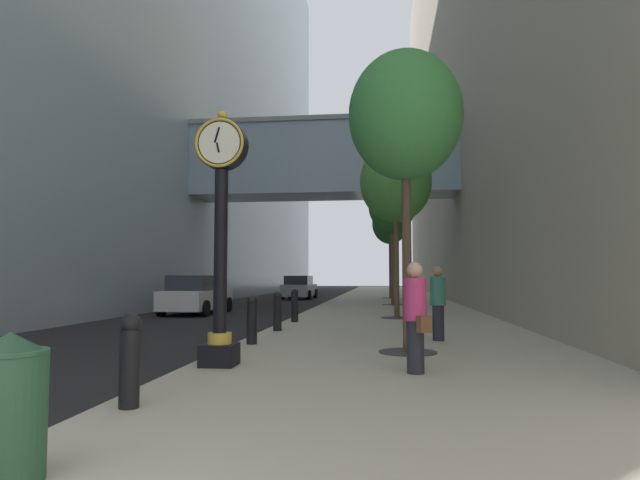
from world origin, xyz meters
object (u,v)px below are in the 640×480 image
(bollard_fifth, at_px, (295,305))
(street_tree_near, at_px, (405,117))
(street_tree_far, at_px, (390,224))
(trash_bin, at_px, (8,405))
(bollard_third, at_px, (252,319))
(bollard_fourth, at_px, (277,310))
(car_white_near, at_px, (196,295))
(pedestrian_walking, at_px, (415,315))
(pedestrian_by_clock, at_px, (438,301))
(street_tree_mid_far, at_px, (392,206))
(street_clock, at_px, (221,224))
(bollard_nearest, at_px, (130,358))
(street_tree_mid_near, at_px, (396,182))
(car_silver_mid, at_px, (299,288))

(bollard_fifth, relative_size, street_tree_near, 0.18)
(street_tree_far, distance_m, trash_bin, 32.37)
(bollard_third, height_order, trash_bin, trash_bin)
(trash_bin, bearing_deg, bollard_fourth, 90.77)
(bollard_third, distance_m, car_white_near, 11.58)
(pedestrian_walking, xyz_separation_m, car_white_near, (-8.22, 13.55, -0.23))
(pedestrian_by_clock, bearing_deg, street_tree_near, -111.29)
(bollard_third, xyz_separation_m, street_tree_mid_far, (3.23, 15.85, 4.39))
(street_tree_mid_far, height_order, pedestrian_walking, street_tree_mid_far)
(bollard_fifth, height_order, pedestrian_walking, pedestrian_walking)
(pedestrian_walking, bearing_deg, street_clock, 174.10)
(bollard_fifth, height_order, street_tree_near, street_tree_near)
(bollard_nearest, distance_m, bollard_fifth, 11.15)
(street_tree_near, relative_size, car_white_near, 1.35)
(bollard_fifth, relative_size, street_tree_mid_near, 0.17)
(street_clock, xyz_separation_m, bollard_fifth, (-0.15, 8.34, -1.75))
(trash_bin, bearing_deg, pedestrian_walking, 56.06)
(pedestrian_by_clock, bearing_deg, street_tree_far, 91.89)
(street_clock, relative_size, bollard_nearest, 4.06)
(street_tree_near, bearing_deg, bollard_fourth, 131.40)
(street_clock, relative_size, bollard_fifth, 4.06)
(street_tree_near, distance_m, car_white_near, 14.52)
(street_clock, distance_m, pedestrian_by_clock, 5.62)
(street_clock, bearing_deg, street_tree_mid_near, 73.25)
(street_tree_far, relative_size, car_white_near, 1.44)
(street_clock, distance_m, street_tree_near, 4.25)
(street_tree_far, height_order, pedestrian_by_clock, street_tree_far)
(street_tree_near, bearing_deg, pedestrian_by_clock, 68.71)
(street_tree_far, relative_size, trash_bin, 5.91)
(car_silver_mid, bearing_deg, trash_bin, -84.63)
(bollard_third, xyz_separation_m, bollard_fourth, (0.00, 2.79, 0.00))
(bollard_fourth, xyz_separation_m, car_silver_mid, (-2.97, 22.60, 0.09))
(bollard_nearest, bearing_deg, car_white_near, 107.18)
(pedestrian_walking, bearing_deg, bollard_fifth, 110.61)
(bollard_nearest, height_order, pedestrian_by_clock, pedestrian_by_clock)
(bollard_fifth, bearing_deg, bollard_nearest, -90.00)
(bollard_third, relative_size, street_tree_mid_far, 0.16)
(bollard_fifth, bearing_deg, bollard_fourth, -90.00)
(trash_bin, distance_m, car_white_near, 18.89)
(street_tree_near, bearing_deg, bollard_third, 164.78)
(street_clock, height_order, pedestrian_by_clock, street_clock)
(street_clock, bearing_deg, trash_bin, -90.07)
(street_tree_far, bearing_deg, street_tree_near, -90.00)
(bollard_nearest, xyz_separation_m, street_tree_far, (3.23, 29.79, 4.29))
(bollard_nearest, relative_size, bollard_fifth, 1.00)
(street_tree_mid_far, height_order, car_white_near, street_tree_mid_far)
(bollard_nearest, relative_size, bollard_third, 1.00)
(street_tree_mid_near, bearing_deg, bollard_third, -113.37)
(bollard_nearest, distance_m, trash_bin, 2.15)
(street_tree_far, height_order, pedestrian_walking, street_tree_far)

